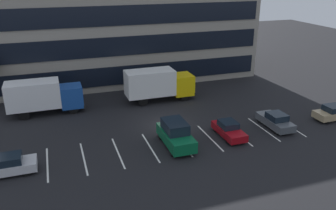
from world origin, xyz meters
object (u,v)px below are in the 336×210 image
box_truck_yellow (158,83)px  sedan_tan (334,113)px  sedan_charcoal (275,121)px  sedan_maroon (229,130)px  suv_forest (176,134)px  sedan_silver (8,165)px  box_truck_blue (43,95)px

box_truck_yellow → sedan_tan: box_truck_yellow is taller
sedan_tan → sedan_charcoal: bearing=178.1°
sedan_charcoal → sedan_maroon: size_ratio=1.06×
box_truck_yellow → suv_forest: 11.16m
sedan_silver → sedan_tan: size_ratio=0.99×
box_truck_yellow → sedan_maroon: (3.24, -10.93, -1.40)m
box_truck_blue → sedan_silver: (-2.74, -11.36, -1.31)m
box_truck_blue → sedan_maroon: bearing=-35.3°
box_truck_blue → sedan_tan: size_ratio=1.85×
sedan_maroon → sedan_tan: sedan_tan is taller
box_truck_yellow → sedan_tan: (15.19, -10.88, -1.37)m
sedan_tan → sedan_silver: bearing=-179.5°
box_truck_blue → sedan_charcoal: box_truck_blue is taller
box_truck_blue → suv_forest: bearing=-46.6°
sedan_charcoal → sedan_tan: 6.82m
suv_forest → sedan_maroon: suv_forest is taller
box_truck_blue → sedan_charcoal: (20.82, -10.86, -1.30)m
sedan_maroon → sedan_silver: sedan_silver is taller
suv_forest → sedan_silver: suv_forest is taller
sedan_maroon → sedan_silver: 18.43m
box_truck_yellow → sedan_charcoal: size_ratio=1.89×
box_truck_yellow → sedan_maroon: 11.48m
box_truck_blue → sedan_silver: bearing=-103.6°
box_truck_blue → box_truck_yellow: bearing=-0.9°
box_truck_blue → sedan_tan: (27.64, -11.08, -1.30)m
sedan_charcoal → sedan_silver: 23.57m
suv_forest → sedan_maroon: bearing=0.2°
box_truck_yellow → sedan_maroon: size_ratio=1.99×
box_truck_yellow → box_truck_blue: box_truck_yellow is taller
sedan_silver → box_truck_yellow: bearing=36.3°
sedan_charcoal → sedan_tan: (6.81, -0.22, -0.01)m
sedan_charcoal → sedan_maroon: (-5.14, -0.27, -0.04)m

